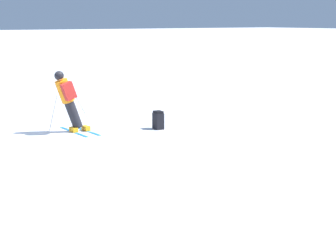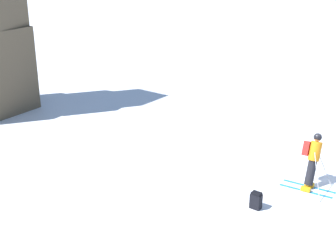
% 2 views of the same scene
% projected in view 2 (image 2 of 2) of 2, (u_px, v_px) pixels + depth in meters
% --- Properties ---
extents(ground_plane, '(300.00, 300.00, 0.00)m').
position_uv_depth(ground_plane, '(314.00, 180.00, 14.82)').
color(ground_plane, white).
extents(skier, '(1.33, 1.61, 1.68)m').
position_uv_depth(skier, '(313.00, 158.00, 14.21)').
color(skier, '#1E7AC6').
rests_on(skier, ground).
extents(spare_backpack, '(0.25, 0.32, 0.50)m').
position_uv_depth(spare_backpack, '(256.00, 200.00, 13.12)').
color(spare_backpack, black).
rests_on(spare_backpack, ground).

